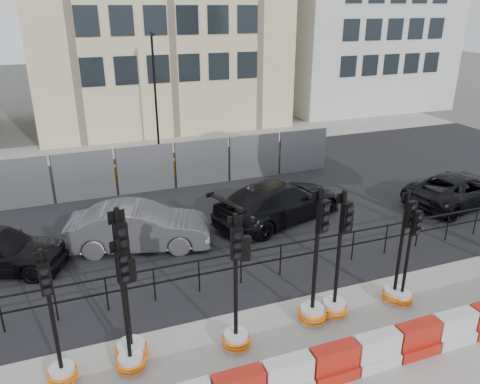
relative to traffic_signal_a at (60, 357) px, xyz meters
name	(u,v)px	position (x,y,z in m)	size (l,w,h in m)	color
ground	(258,308)	(4.73, 0.94, -0.64)	(120.00, 120.00, 0.00)	#51514C
road	(188,206)	(4.73, 7.94, -0.63)	(40.00, 14.00, 0.03)	black
sidewalk_far	(146,145)	(4.73, 16.94, -0.63)	(40.00, 4.00, 0.02)	gray
kerb_railing	(241,262)	(4.73, 2.14, 0.05)	(18.00, 0.04, 1.00)	black
heras_fencing	(171,167)	(4.72, 10.74, 0.04)	(14.33, 1.72, 2.00)	gray
lamp_post_far	(155,89)	(5.23, 15.92, 2.58)	(0.12, 0.56, 6.00)	black
barrier_row	(311,370)	(4.73, -1.86, -0.27)	(16.75, 0.50, 0.80)	#B52F0E
traffic_signal_a	(60,357)	(0.00, 0.00, 0.00)	(0.61, 0.61, 3.10)	silver
traffic_signal_b	(129,341)	(1.38, -0.16, 0.11)	(0.62, 0.62, 3.17)	silver
traffic_signal_c	(130,332)	(1.43, 0.15, 0.11)	(0.72, 0.72, 3.65)	silver
traffic_signal_d	(236,319)	(3.70, -0.29, 0.16)	(0.66, 0.66, 3.35)	silver
traffic_signal_e	(314,297)	(5.76, -0.06, 0.09)	(0.70, 0.70, 3.54)	silver
traffic_signal_f	(336,288)	(6.40, -0.03, 0.17)	(0.67, 0.67, 3.38)	silver
traffic_signal_g	(396,281)	(8.16, -0.08, 0.01)	(0.62, 0.62, 3.15)	silver
traffic_signal_h	(404,284)	(8.28, -0.23, -0.04)	(0.57, 0.57, 2.91)	silver
car_b	(139,227)	(2.47, 5.24, 0.09)	(4.66, 2.63, 1.45)	#4E4F53
car_c	(279,201)	(7.45, 5.54, 0.10)	(5.47, 3.56, 1.47)	black
car_d	(459,189)	(14.59, 4.40, -0.01)	(4.84, 2.84, 1.26)	black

